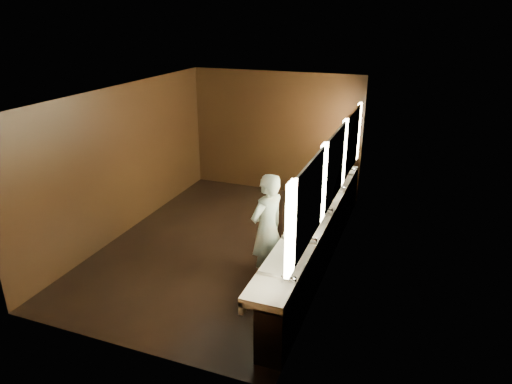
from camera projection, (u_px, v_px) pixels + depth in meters
floor at (223, 244)px, 8.47m from camera, size 6.00×6.00×0.00m
ceiling at (218, 92)px, 7.44m from camera, size 4.00×6.00×0.02m
wall_back at (275, 133)px, 10.56m from camera, size 4.00×0.02×2.80m
wall_front at (114, 252)px, 5.35m from camera, size 4.00×0.02×2.80m
wall_left at (125, 161)px, 8.61m from camera, size 0.02×6.00×2.80m
wall_right at (334, 187)px, 7.30m from camera, size 0.02×6.00×2.80m
sink_counter at (319, 236)px, 7.70m from camera, size 0.55×5.40×1.01m
mirror_band at (335, 166)px, 7.18m from camera, size 0.06×5.03×1.15m
person at (267, 229)px, 7.01m from camera, size 0.67×0.78×1.80m
trash_bin at (288, 277)px, 6.95m from camera, size 0.38×0.38×0.52m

